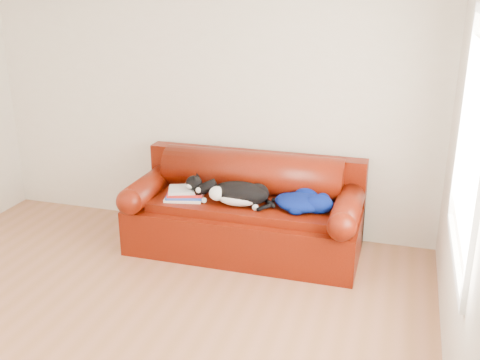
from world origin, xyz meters
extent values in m
plane|color=#93603B|center=(0.00, 0.00, 0.00)|extent=(4.50, 4.50, 0.00)
cube|color=beige|center=(0.00, 2.00, 1.30)|extent=(4.50, 0.02, 2.60)
cube|color=beige|center=(2.25, 0.00, 1.30)|extent=(0.02, 4.00, 2.60)
cube|color=white|center=(2.23, 0.30, 1.50)|extent=(0.01, 1.10, 1.30)
cube|color=white|center=(2.23, 0.30, 1.50)|extent=(0.03, 1.30, 1.50)
cube|color=#3A0902|center=(0.53, 1.50, 0.21)|extent=(2.10, 0.90, 0.42)
cube|color=#3A0902|center=(0.53, 1.45, 0.45)|extent=(1.66, 0.62, 0.10)
cylinder|color=black|center=(-0.40, 1.17, 0.03)|extent=(0.06, 0.06, 0.05)
cylinder|color=black|center=(1.46, 1.17, 0.03)|extent=(0.06, 0.06, 0.05)
cylinder|color=black|center=(-0.40, 1.83, 0.03)|extent=(0.06, 0.06, 0.05)
cylinder|color=black|center=(1.46, 1.83, 0.03)|extent=(0.06, 0.06, 0.05)
cube|color=#3A0902|center=(0.53, 1.86, 0.42)|extent=(2.10, 0.18, 0.85)
cylinder|color=#3A0902|center=(0.53, 1.75, 0.68)|extent=(1.70, 0.40, 0.40)
cylinder|color=#3A0902|center=(-0.40, 1.50, 0.54)|extent=(0.24, 0.88, 0.24)
sphere|color=#3A0902|center=(-0.40, 1.06, 0.54)|extent=(0.24, 0.24, 0.24)
cylinder|color=#3A0902|center=(1.46, 1.50, 0.54)|extent=(0.24, 0.88, 0.24)
sphere|color=#3A0902|center=(1.46, 1.06, 0.54)|extent=(0.24, 0.24, 0.24)
cube|color=white|center=(0.00, 1.37, 0.51)|extent=(0.38, 0.32, 0.02)
cube|color=white|center=(0.00, 1.37, 0.51)|extent=(0.37, 0.31, 0.02)
cube|color=#2045AF|center=(0.00, 1.37, 0.54)|extent=(0.38, 0.33, 0.02)
cube|color=white|center=(0.00, 1.37, 0.54)|extent=(0.37, 0.31, 0.02)
cube|color=red|center=(0.00, 1.37, 0.56)|extent=(0.38, 0.33, 0.02)
cube|color=white|center=(0.00, 1.37, 0.56)|extent=(0.36, 0.31, 0.02)
cube|color=#B6B8BD|center=(0.00, 1.37, 0.59)|extent=(0.37, 0.33, 0.02)
cube|color=white|center=(0.00, 1.37, 0.59)|extent=(0.36, 0.32, 0.02)
ellipsoid|color=black|center=(0.52, 1.37, 0.60)|extent=(0.56, 0.38, 0.21)
ellipsoid|color=silver|center=(0.51, 1.31, 0.57)|extent=(0.38, 0.23, 0.13)
ellipsoid|color=silver|center=(0.34, 1.30, 0.61)|extent=(0.17, 0.16, 0.13)
ellipsoid|color=black|center=(0.67, 1.42, 0.59)|extent=(0.25, 0.25, 0.18)
ellipsoid|color=black|center=(0.20, 1.30, 0.67)|extent=(0.18, 0.17, 0.13)
ellipsoid|color=silver|center=(0.18, 1.26, 0.65)|extent=(0.08, 0.07, 0.05)
sphere|color=#BF7272|center=(0.16, 1.25, 0.66)|extent=(0.02, 0.02, 0.02)
cone|color=black|center=(0.22, 1.27, 0.73)|extent=(0.07, 0.06, 0.06)
cone|color=black|center=(0.21, 1.34, 0.73)|extent=(0.07, 0.06, 0.06)
cylinder|color=black|center=(0.79, 1.41, 0.53)|extent=(0.14, 0.17, 0.05)
sphere|color=silver|center=(0.30, 1.27, 0.52)|extent=(0.05, 0.05, 0.05)
sphere|color=silver|center=(0.69, 1.29, 0.52)|extent=(0.05, 0.05, 0.05)
ellipsoid|color=#020D4F|center=(1.06, 1.43, 0.57)|extent=(0.48, 0.45, 0.14)
ellipsoid|color=#020D4F|center=(1.22, 1.40, 0.58)|extent=(0.30, 0.26, 0.16)
ellipsoid|color=#020D4F|center=(0.95, 1.48, 0.55)|extent=(0.30, 0.33, 0.10)
ellipsoid|color=#020D4F|center=(1.08, 1.56, 0.58)|extent=(0.24, 0.20, 0.16)
ellipsoid|color=#020D4F|center=(1.04, 1.32, 0.55)|extent=(0.19, 0.20, 0.10)
ellipsoid|color=silver|center=(1.15, 1.37, 0.59)|extent=(0.20, 0.10, 0.04)
camera|label=1|loc=(1.86, -3.06, 2.36)|focal=42.00mm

